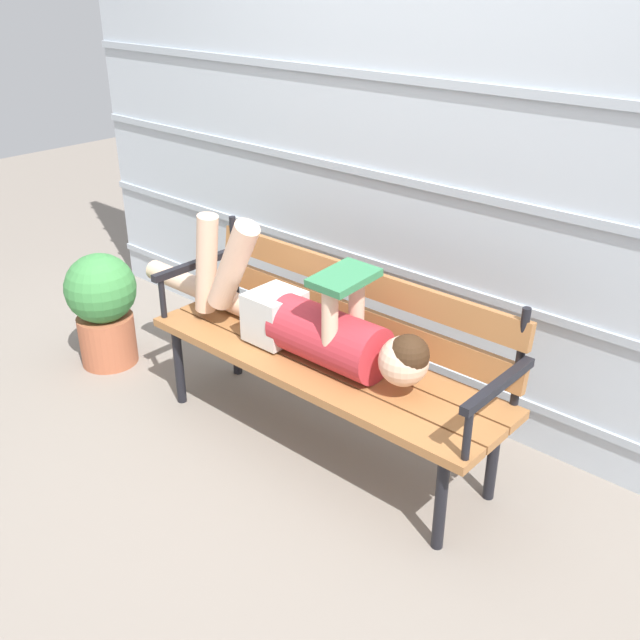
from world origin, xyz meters
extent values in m
plane|color=gray|center=(0.00, 0.00, 0.00)|extent=(12.00, 12.00, 0.00)
cube|color=#B2BCC6|center=(0.00, 0.69, 1.26)|extent=(4.46, 0.06, 2.51)
cube|color=#A3ADB7|center=(0.00, 0.66, 0.21)|extent=(4.46, 0.02, 0.04)
cube|color=#A3ADB7|center=(0.00, 0.66, 0.63)|extent=(4.46, 0.02, 0.04)
cube|color=#A3ADB7|center=(0.00, 0.66, 1.05)|extent=(4.46, 0.02, 0.04)
cube|color=#A3ADB7|center=(0.00, 0.66, 1.47)|extent=(4.46, 0.02, 0.04)
cube|color=#9E6638|center=(0.00, -0.08, 0.41)|extent=(1.65, 0.14, 0.04)
cube|color=#9E6638|center=(0.00, 0.07, 0.41)|extent=(1.65, 0.14, 0.04)
cube|color=#9E6638|center=(0.00, 0.23, 0.41)|extent=(1.65, 0.14, 0.04)
cube|color=#9E6638|center=(0.00, 0.30, 0.53)|extent=(1.59, 0.05, 0.11)
cube|color=#9E6638|center=(0.00, 0.30, 0.71)|extent=(1.59, 0.05, 0.11)
cylinder|color=black|center=(-0.76, 0.30, 0.62)|extent=(0.03, 0.03, 0.39)
cylinder|color=black|center=(0.76, 0.30, 0.62)|extent=(0.03, 0.03, 0.39)
cylinder|color=black|center=(-0.73, -0.11, 0.19)|extent=(0.04, 0.04, 0.39)
cylinder|color=black|center=(0.73, -0.11, 0.19)|extent=(0.04, 0.04, 0.39)
cylinder|color=black|center=(-0.73, 0.25, 0.19)|extent=(0.04, 0.04, 0.39)
cylinder|color=black|center=(0.73, 0.25, 0.19)|extent=(0.04, 0.04, 0.39)
cube|color=black|center=(-0.80, 0.07, 0.63)|extent=(0.04, 0.44, 0.03)
cylinder|color=black|center=(-0.80, -0.11, 0.53)|extent=(0.03, 0.03, 0.20)
cube|color=black|center=(0.80, 0.07, 0.63)|extent=(0.04, 0.44, 0.03)
cylinder|color=black|center=(0.80, -0.11, 0.53)|extent=(0.03, 0.03, 0.20)
cylinder|color=#B72D38|center=(0.05, 0.07, 0.54)|extent=(0.49, 0.23, 0.23)
cube|color=silver|center=(-0.26, 0.07, 0.54)|extent=(0.20, 0.22, 0.21)
sphere|color=beige|center=(0.41, 0.07, 0.57)|extent=(0.19, 0.19, 0.19)
sphere|color=#382314|center=(0.43, 0.07, 0.61)|extent=(0.16, 0.16, 0.16)
cylinder|color=beige|center=(-0.44, 0.01, 0.74)|extent=(0.31, 0.11, 0.44)
cylinder|color=beige|center=(-0.62, 0.01, 0.70)|extent=(0.16, 0.09, 0.47)
cylinder|color=beige|center=(-0.77, 0.13, 0.48)|extent=(0.86, 0.10, 0.10)
cylinder|color=beige|center=(0.12, -0.01, 0.68)|extent=(0.06, 0.06, 0.27)
cylinder|color=beige|center=(0.12, 0.15, 0.68)|extent=(0.06, 0.06, 0.27)
cube|color=#337A4C|center=(0.12, 0.07, 0.82)|extent=(0.19, 0.26, 0.05)
cylinder|color=#AD5B3D|center=(-1.32, -0.12, 0.13)|extent=(0.29, 0.29, 0.26)
sphere|color=#3D8442|center=(-1.32, -0.12, 0.42)|extent=(0.36, 0.36, 0.36)
camera|label=1|loc=(1.74, -1.88, 1.89)|focal=40.81mm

